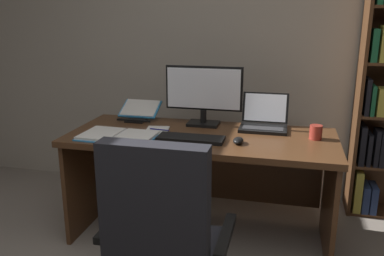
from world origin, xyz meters
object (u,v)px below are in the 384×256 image
(open_binder, at_px, (118,136))
(pen, at_px, (160,130))
(desk, at_px, (203,159))
(monitor, at_px, (204,95))
(keyboard, at_px, (191,138))
(office_chair, at_px, (164,254))
(computer_mouse, at_px, (238,141))
(notepad, at_px, (157,131))
(laptop, at_px, (264,121))
(coffee_mug, at_px, (316,132))
(reading_stand_with_book, at_px, (139,111))

(open_binder, xyz_separation_m, pen, (0.22, 0.19, 0.00))
(desk, height_order, monitor, monitor)
(desk, height_order, keyboard, keyboard)
(office_chair, xyz_separation_m, computer_mouse, (0.24, 0.77, 0.34))
(monitor, height_order, open_binder, monitor)
(desk, xyz_separation_m, open_binder, (-0.51, -0.27, 0.21))
(notepad, bearing_deg, laptop, 19.33)
(monitor, distance_m, notepad, 0.42)
(desk, height_order, laptop, laptop)
(open_binder, bearing_deg, notepad, 46.21)
(computer_mouse, height_order, pen, computer_mouse)
(office_chair, xyz_separation_m, coffee_mug, (0.71, 0.98, 0.37))
(desk, bearing_deg, reading_stand_with_book, 158.08)
(desk, xyz_separation_m, notepad, (-0.31, -0.08, 0.20))
(desk, distance_m, laptop, 0.49)
(keyboard, distance_m, reading_stand_with_book, 0.67)
(desk, bearing_deg, computer_mouse, -39.76)
(computer_mouse, xyz_separation_m, notepad, (-0.57, 0.14, -0.02))
(computer_mouse, height_order, open_binder, computer_mouse)
(laptop, xyz_separation_m, open_binder, (-0.90, -0.44, -0.04))
(open_binder, bearing_deg, office_chair, -51.76)
(laptop, bearing_deg, monitor, -179.63)
(desk, xyz_separation_m, office_chair, (0.02, -0.99, -0.12))
(desk, xyz_separation_m, reading_stand_with_book, (-0.54, 0.22, 0.26))
(pen, bearing_deg, notepad, 180.00)
(desk, distance_m, monitor, 0.45)
(monitor, xyz_separation_m, open_binder, (-0.47, -0.43, -0.21))
(keyboard, xyz_separation_m, open_binder, (-0.47, -0.05, -0.00))
(office_chair, height_order, computer_mouse, office_chair)
(keyboard, bearing_deg, notepad, 152.56)
(desk, bearing_deg, pen, -164.92)
(computer_mouse, xyz_separation_m, pen, (-0.55, 0.14, -0.01))
(open_binder, distance_m, notepad, 0.28)
(reading_stand_with_book, xyz_separation_m, notepad, (0.24, -0.30, -0.06))
(desk, distance_m, reading_stand_with_book, 0.64)
(desk, distance_m, office_chair, 1.00)
(desk, distance_m, coffee_mug, 0.77)
(keyboard, bearing_deg, desk, 80.60)
(computer_mouse, xyz_separation_m, coffee_mug, (0.47, 0.21, 0.03))
(reading_stand_with_book, relative_size, notepad, 1.38)
(desk, relative_size, reading_stand_with_book, 6.07)
(reading_stand_with_book, xyz_separation_m, coffee_mug, (1.27, -0.23, -0.02))
(reading_stand_with_book, bearing_deg, pen, -49.32)
(keyboard, bearing_deg, monitor, 90.00)
(laptop, relative_size, notepad, 1.53)
(monitor, bearing_deg, open_binder, -137.30)
(laptop, bearing_deg, notepad, -160.67)
(computer_mouse, relative_size, open_binder, 0.21)
(office_chair, distance_m, keyboard, 0.84)
(office_chair, relative_size, pen, 7.18)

